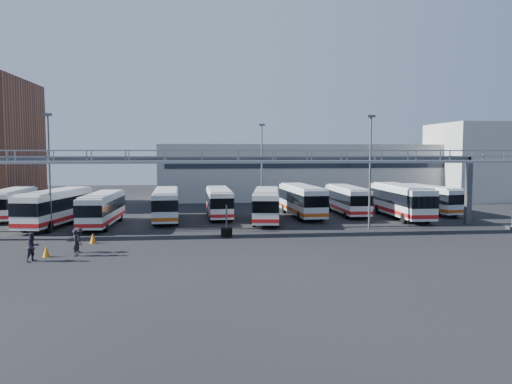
{
  "coord_description": "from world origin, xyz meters",
  "views": [
    {
      "loc": [
        -2.95,
        -36.33,
        6.94
      ],
      "look_at": [
        1.6,
        6.0,
        3.51
      ],
      "focal_mm": 35.0,
      "sensor_mm": 36.0,
      "label": 1
    }
  ],
  "objects": [
    {
      "name": "pedestrian_a",
      "position": [
        -11.37,
        -2.38,
        0.9
      ],
      "size": [
        0.5,
        0.7,
        1.79
      ],
      "primitive_type": "imported",
      "rotation": [
        0.0,
        0.0,
        1.46
      ],
      "color": "black",
      "rests_on": "ground"
    },
    {
      "name": "tire_stack",
      "position": [
        -1.03,
        4.12,
        0.45
      ],
      "size": [
        0.92,
        0.92,
        2.64
      ],
      "color": "black",
      "rests_on": "ground"
    },
    {
      "name": "bus_4",
      "position": [
        -1.25,
        16.33,
        1.7
      ],
      "size": [
        2.66,
        10.21,
        3.08
      ],
      "rotation": [
        0.0,
        0.0,
        0.03
      ],
      "color": "silver",
      "rests_on": "ground"
    },
    {
      "name": "bus_5",
      "position": [
        3.32,
        12.35,
        1.78
      ],
      "size": [
        3.97,
        10.86,
        3.22
      ],
      "rotation": [
        0.0,
        0.0,
        -0.15
      ],
      "color": "silver",
      "rests_on": "ground"
    },
    {
      "name": "pedestrian_b",
      "position": [
        -13.7,
        -3.81,
        0.93
      ],
      "size": [
        1.08,
        1.14,
        1.86
      ],
      "primitive_type": "imported",
      "rotation": [
        0.0,
        0.0,
        1.0
      ],
      "color": "#2B2331",
      "rests_on": "ground"
    },
    {
      "name": "light_pole_mid",
      "position": [
        12.0,
        7.0,
        5.73
      ],
      "size": [
        0.7,
        0.35,
        10.21
      ],
      "color": "#4C4F54",
      "rests_on": "ground"
    },
    {
      "name": "light_pole_back",
      "position": [
        4.0,
        22.0,
        5.73
      ],
      "size": [
        0.7,
        0.35,
        10.21
      ],
      "color": "#4C4F54",
      "rests_on": "ground"
    },
    {
      "name": "ground",
      "position": [
        0.0,
        0.0,
        0.0
      ],
      "size": [
        140.0,
        140.0,
        0.0
      ],
      "primitive_type": "plane",
      "color": "black",
      "rests_on": "ground"
    },
    {
      "name": "bus_0",
      "position": [
        -22.61,
        17.45,
        1.72
      ],
      "size": [
        2.77,
        10.3,
        3.1
      ],
      "rotation": [
        0.0,
        0.0,
        0.04
      ],
      "color": "silver",
      "rests_on": "ground"
    },
    {
      "name": "bus_6",
      "position": [
        7.58,
        15.88,
        1.86
      ],
      "size": [
        3.24,
        11.2,
        3.36
      ],
      "rotation": [
        0.0,
        0.0,
        0.06
      ],
      "color": "silver",
      "rests_on": "ground"
    },
    {
      "name": "cone_right",
      "position": [
        -11.3,
        2.3,
        0.39
      ],
      "size": [
        0.49,
        0.49,
        0.77
      ],
      "primitive_type": "cone",
      "rotation": [
        0.0,
        0.0,
        0.02
      ],
      "color": "orange",
      "rests_on": "ground"
    },
    {
      "name": "bus_8",
      "position": [
        17.62,
        13.43,
        1.94
      ],
      "size": [
        2.72,
        11.55,
        3.51
      ],
      "rotation": [
        0.0,
        0.0,
        -0.0
      ],
      "color": "silver",
      "rests_on": "ground"
    },
    {
      "name": "cone_left",
      "position": [
        -13.28,
        -2.5,
        0.37
      ],
      "size": [
        0.56,
        0.56,
        0.74
      ],
      "primitive_type": "cone",
      "rotation": [
        0.0,
        0.0,
        -0.22
      ],
      "color": "orange",
      "rests_on": "ground"
    },
    {
      "name": "pedestrian_c",
      "position": [
        -11.46,
        -1.22,
        0.86
      ],
      "size": [
        1.02,
        1.27,
        1.72
      ],
      "primitive_type": "imported",
      "rotation": [
        0.0,
        0.0,
        1.98
      ],
      "color": "#2F1F21",
      "rests_on": "ground"
    },
    {
      "name": "bus_9",
      "position": [
        22.48,
        17.4,
        1.73
      ],
      "size": [
        4.01,
        10.52,
        3.12
      ],
      "rotation": [
        0.0,
        0.0,
        0.16
      ],
      "color": "silver",
      "rests_on": "ground"
    },
    {
      "name": "warehouse",
      "position": [
        12.0,
        38.0,
        4.0
      ],
      "size": [
        42.0,
        14.0,
        8.0
      ],
      "primitive_type": "cube",
      "color": "#9E9E99",
      "rests_on": "ground"
    },
    {
      "name": "building_right",
      "position": [
        38.0,
        32.0,
        5.5
      ],
      "size": [
        14.0,
        12.0,
        11.0
      ],
      "primitive_type": "cube",
      "color": "#B2B2AD",
      "rests_on": "ground"
    },
    {
      "name": "light_pole_left",
      "position": [
        -16.0,
        8.0,
        5.73
      ],
      "size": [
        0.7,
        0.35,
        10.21
      ],
      "color": "#4C4F54",
      "rests_on": "ground"
    },
    {
      "name": "bus_1",
      "position": [
        -16.58,
        11.55,
        1.87
      ],
      "size": [
        4.63,
        11.44,
        3.39
      ],
      "rotation": [
        0.0,
        0.0,
        -0.19
      ],
      "color": "silver",
      "rests_on": "ground"
    },
    {
      "name": "bus_3",
      "position": [
        -6.62,
        14.28,
        1.76
      ],
      "size": [
        2.92,
        10.57,
        3.18
      ],
      "rotation": [
        0.0,
        0.0,
        0.05
      ],
      "color": "silver",
      "rests_on": "ground"
    },
    {
      "name": "bus_2",
      "position": [
        -12.29,
        11.1,
        1.71
      ],
      "size": [
        2.7,
        10.27,
        3.1
      ],
      "rotation": [
        0.0,
        0.0,
        -0.03
      ],
      "color": "silver",
      "rests_on": "ground"
    },
    {
      "name": "bus_7",
      "position": [
        12.95,
        17.16,
        1.74
      ],
      "size": [
        2.44,
        10.36,
        3.14
      ],
      "rotation": [
        0.0,
        0.0,
        -0.0
      ],
      "color": "silver",
      "rests_on": "ground"
    },
    {
      "name": "gantry",
      "position": [
        0.0,
        5.87,
        5.51
      ],
      "size": [
        51.4,
        5.15,
        7.1
      ],
      "color": "gray",
      "rests_on": "ground"
    }
  ]
}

